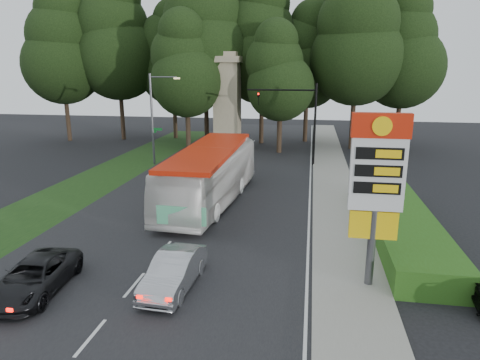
% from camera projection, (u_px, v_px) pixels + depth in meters
% --- Properties ---
extents(ground, '(120.00, 120.00, 0.00)m').
position_uv_depth(ground, '(129.00, 292.00, 16.58)').
color(ground, black).
rests_on(ground, ground).
extents(road_surface, '(14.00, 80.00, 0.02)m').
position_uv_depth(road_surface, '(205.00, 200.00, 28.03)').
color(road_surface, black).
rests_on(road_surface, ground).
extents(sidewalk_right, '(3.00, 80.00, 0.12)m').
position_uv_depth(sidewalk_right, '(337.00, 206.00, 26.66)').
color(sidewalk_right, gray).
rests_on(sidewalk_right, ground).
extents(grass_verge_left, '(5.00, 50.00, 0.02)m').
position_uv_depth(grass_verge_left, '(111.00, 173.00, 35.28)').
color(grass_verge_left, '#193814').
rests_on(grass_verge_left, ground).
extents(hedge, '(3.00, 14.00, 1.20)m').
position_uv_depth(hedge, '(401.00, 223.00, 22.22)').
color(hedge, '#2A5416').
rests_on(hedge, ground).
extents(gas_station_pylon, '(2.10, 0.45, 6.85)m').
position_uv_depth(gas_station_pylon, '(377.00, 178.00, 15.89)').
color(gas_station_pylon, '#59595E').
rests_on(gas_station_pylon, ground).
extents(traffic_signal_mast, '(6.10, 0.35, 7.20)m').
position_uv_depth(traffic_signal_mast, '(300.00, 113.00, 37.40)').
color(traffic_signal_mast, black).
rests_on(traffic_signal_mast, ground).
extents(streetlight_signs, '(2.75, 0.98, 8.00)m').
position_uv_depth(streetlight_signs, '(154.00, 115.00, 37.58)').
color(streetlight_signs, '#59595E').
rests_on(streetlight_signs, ground).
extents(monument, '(3.00, 3.00, 10.05)m').
position_uv_depth(monument, '(227.00, 102.00, 44.25)').
color(monument, gray).
rests_on(monument, ground).
extents(tree_far_west, '(8.96, 8.96, 17.60)m').
position_uv_depth(tree_far_west, '(61.00, 48.00, 48.90)').
color(tree_far_west, '#2D2116').
rests_on(tree_far_west, ground).
extents(tree_west_mid, '(9.80, 9.80, 19.25)m').
position_uv_depth(tree_west_mid, '(117.00, 39.00, 49.60)').
color(tree_west_mid, '#2D2116').
rests_on(tree_west_mid, ground).
extents(tree_west_near, '(8.40, 8.40, 16.50)m').
position_uv_depth(tree_west_near, '(173.00, 55.00, 50.97)').
color(tree_west_near, '#2D2116').
rests_on(tree_west_near, ground).
extents(tree_center_left, '(10.08, 10.08, 19.80)m').
position_uv_depth(tree_center_left, '(205.00, 34.00, 45.85)').
color(tree_center_left, '#2D2116').
rests_on(tree_center_left, ground).
extents(tree_center_right, '(9.24, 9.24, 18.15)m').
position_uv_depth(tree_center_right, '(262.00, 44.00, 47.05)').
color(tree_center_right, '#2D2116').
rests_on(tree_center_right, ground).
extents(tree_east_near, '(8.12, 8.12, 15.95)m').
position_uv_depth(tree_east_near, '(308.00, 57.00, 48.49)').
color(tree_east_near, '#2D2116').
rests_on(tree_east_near, ground).
extents(tree_east_mid, '(9.52, 9.52, 18.70)m').
position_uv_depth(tree_east_mid, '(358.00, 39.00, 43.46)').
color(tree_east_mid, '#2D2116').
rests_on(tree_east_mid, ground).
extents(tree_far_east, '(8.68, 8.68, 17.05)m').
position_uv_depth(tree_far_east, '(404.00, 49.00, 44.82)').
color(tree_far_east, '#2D2116').
rests_on(tree_far_east, ground).
extents(tree_monument_left, '(7.28, 7.28, 14.30)m').
position_uv_depth(tree_monument_left, '(186.00, 66.00, 43.03)').
color(tree_monument_left, '#2D2116').
rests_on(tree_monument_left, ground).
extents(tree_monument_right, '(6.72, 6.72, 13.20)m').
position_uv_depth(tree_monument_right, '(281.00, 73.00, 42.16)').
color(tree_monument_right, '#2D2116').
rests_on(tree_monument_right, ground).
extents(transit_bus, '(3.94, 13.03, 3.58)m').
position_uv_depth(transit_bus, '(210.00, 176.00, 27.15)').
color(transit_bus, white).
rests_on(transit_bus, ground).
extents(sedan_silver, '(1.67, 4.32, 1.40)m').
position_uv_depth(sedan_silver, '(174.00, 271.00, 16.70)').
color(sedan_silver, '#A3A5AB').
rests_on(sedan_silver, ground).
extents(suv_charcoal, '(2.57, 4.81, 1.29)m').
position_uv_depth(suv_charcoal, '(34.00, 277.00, 16.40)').
color(suv_charcoal, black).
rests_on(suv_charcoal, ground).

